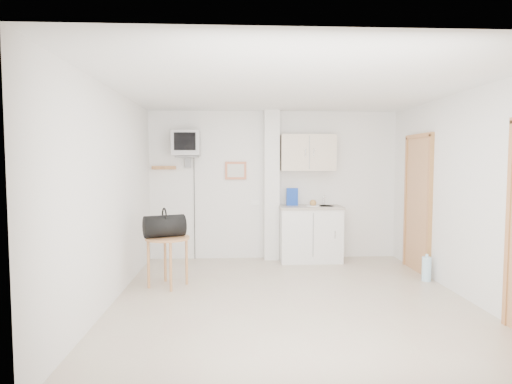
{
  "coord_description": "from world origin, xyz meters",
  "views": [
    {
      "loc": [
        -0.67,
        -5.0,
        1.64
      ],
      "look_at": [
        -0.39,
        0.6,
        1.25
      ],
      "focal_mm": 30.0,
      "sensor_mm": 36.0,
      "label": 1
    }
  ],
  "objects_px": {
    "duffel_bag": "(164,226)",
    "water_bottle": "(427,269)",
    "crt_television": "(186,144)",
    "round_table": "(168,244)"
  },
  "relations": [
    {
      "from": "duffel_bag",
      "to": "water_bottle",
      "type": "bearing_deg",
      "value": -21.65
    },
    {
      "from": "crt_television",
      "to": "duffel_bag",
      "type": "xyz_separation_m",
      "value": [
        -0.14,
        -1.41,
        -1.13
      ]
    },
    {
      "from": "round_table",
      "to": "duffel_bag",
      "type": "height_order",
      "value": "duffel_bag"
    },
    {
      "from": "water_bottle",
      "to": "crt_television",
      "type": "bearing_deg",
      "value": 158.84
    },
    {
      "from": "round_table",
      "to": "duffel_bag",
      "type": "distance_m",
      "value": 0.25
    },
    {
      "from": "round_table",
      "to": "water_bottle",
      "type": "height_order",
      "value": "round_table"
    },
    {
      "from": "crt_television",
      "to": "round_table",
      "type": "height_order",
      "value": "crt_television"
    },
    {
      "from": "duffel_bag",
      "to": "water_bottle",
      "type": "distance_m",
      "value": 3.63
    },
    {
      "from": "crt_television",
      "to": "water_bottle",
      "type": "height_order",
      "value": "crt_television"
    },
    {
      "from": "crt_television",
      "to": "duffel_bag",
      "type": "height_order",
      "value": "crt_television"
    }
  ]
}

